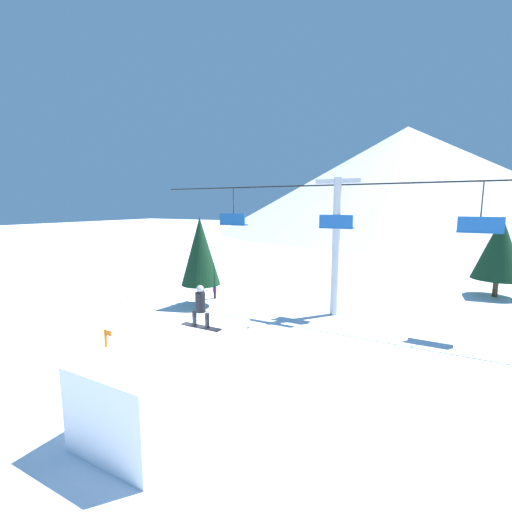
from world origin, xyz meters
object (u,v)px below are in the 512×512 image
at_px(pine_tree_near, 200,251).
at_px(snow_ramp, 169,380).
at_px(trail_marker, 106,344).
at_px(distant_skier, 215,289).
at_px(snowboarder, 200,306).

bearing_deg(pine_tree_near, snow_ramp, -57.75).
distance_m(trail_marker, distant_skier, 9.63).
height_order(snowboarder, pine_tree_near, pine_tree_near).
bearing_deg(distant_skier, snowboarder, -57.31).
bearing_deg(snow_ramp, distant_skier, 118.91).
height_order(snow_ramp, pine_tree_near, pine_tree_near).
relative_size(snowboarder, trail_marker, 1.12).
distance_m(snow_ramp, snowboarder, 2.35).
height_order(snowboarder, distant_skier, snowboarder).
xyz_separation_m(pine_tree_near, trail_marker, (1.27, -7.78, -2.65)).
xyz_separation_m(snowboarder, pine_tree_near, (-5.91, 7.82, 0.45)).
relative_size(pine_tree_near, distant_skier, 4.38).
height_order(pine_tree_near, trail_marker, pine_tree_near).
distance_m(snow_ramp, trail_marker, 4.90).
distance_m(snow_ramp, distant_skier, 12.66).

